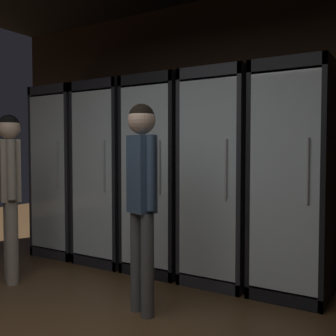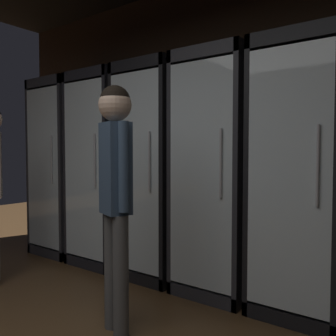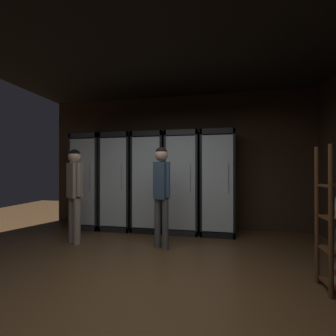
% 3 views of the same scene
% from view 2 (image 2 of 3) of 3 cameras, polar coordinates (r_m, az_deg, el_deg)
% --- Properties ---
extents(wall_back, '(6.00, 0.06, 2.80)m').
position_cam_2_polar(wall_back, '(3.36, 10.97, 6.63)').
color(wall_back, '#382619').
rests_on(wall_back, ground).
extents(cooler_far_left, '(0.62, 0.69, 1.96)m').
position_cam_2_polar(cooler_far_left, '(4.34, -15.22, -0.17)').
color(cooler_far_left, '#2B2B30').
rests_on(cooler_far_left, ground).
extents(cooler_left, '(0.62, 0.69, 1.96)m').
position_cam_2_polar(cooler_left, '(3.84, -9.07, -0.43)').
color(cooler_left, black).
rests_on(cooler_left, ground).
extents(cooler_center, '(0.62, 0.69, 1.96)m').
position_cam_2_polar(cooler_center, '(3.41, -1.20, -0.82)').
color(cooler_center, black).
rests_on(cooler_center, ground).
extents(cooler_right, '(0.62, 0.69, 1.96)m').
position_cam_2_polar(cooler_right, '(3.05, 8.76, -1.16)').
color(cooler_right, '#2B2B30').
rests_on(cooler_right, ground).
extents(cooler_far_right, '(0.62, 0.69, 1.96)m').
position_cam_2_polar(cooler_far_right, '(2.80, 20.85, -1.71)').
color(cooler_far_right, black).
rests_on(cooler_far_right, ground).
extents(shopper_near, '(0.29, 0.21, 1.58)m').
position_cam_2_polar(shopper_near, '(2.29, -8.35, -1.66)').
color(shopper_near, '#4C4C4C').
rests_on(shopper_near, ground).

